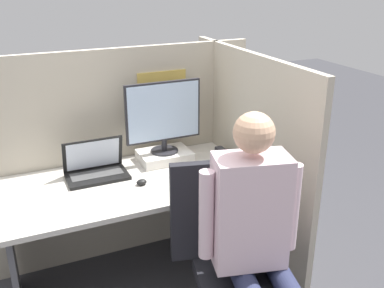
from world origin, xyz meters
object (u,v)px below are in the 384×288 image
at_px(carrot_toy, 197,182).
at_px(person, 257,232).
at_px(laptop, 96,169).
at_px(stapler, 224,154).
at_px(office_chair, 232,261).
at_px(paper_box, 165,156).
at_px(monitor, 163,115).

relative_size(carrot_toy, person, 0.10).
xyz_separation_m(laptop, stapler, (0.83, -0.06, -0.02)).
height_order(office_chair, person, person).
relative_size(laptop, person, 0.27).
relative_size(paper_box, monitor, 0.67).
bearing_deg(person, laptop, 118.00).
height_order(laptop, stapler, laptop).
bearing_deg(carrot_toy, paper_box, 94.69).
distance_m(paper_box, stapler, 0.39).
distance_m(monitor, stapler, 0.48).
bearing_deg(office_chair, person, -76.08).
xyz_separation_m(monitor, stapler, (0.37, -0.12, -0.29)).
bearing_deg(stapler, laptop, 175.78).
xyz_separation_m(carrot_toy, office_chair, (-0.01, -0.46, -0.23)).
distance_m(paper_box, person, 1.04).
xyz_separation_m(monitor, office_chair, (0.02, -0.89, -0.52)).
bearing_deg(laptop, person, -62.00).
relative_size(paper_box, office_chair, 0.33).
xyz_separation_m(laptop, person, (0.52, -0.98, -0.00)).
bearing_deg(paper_box, office_chair, -88.59).
distance_m(office_chair, person, 0.29).
height_order(stapler, carrot_toy, stapler).
xyz_separation_m(paper_box, stapler, (0.37, -0.12, -0.01)).
xyz_separation_m(carrot_toy, person, (0.03, -0.61, 0.02)).
height_order(paper_box, laptop, laptop).
bearing_deg(laptop, paper_box, 6.90).
distance_m(carrot_toy, person, 0.61).
xyz_separation_m(stapler, carrot_toy, (-0.34, -0.31, -0.00)).
xyz_separation_m(stapler, office_chair, (-0.35, -0.76, -0.23)).
bearing_deg(carrot_toy, laptop, 143.46).
bearing_deg(office_chair, carrot_toy, 88.38).
height_order(paper_box, person, person).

